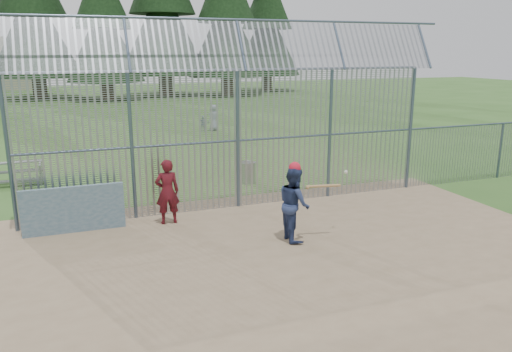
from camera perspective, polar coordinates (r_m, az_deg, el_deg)
name	(u,v)px	position (r m, az deg, el deg)	size (l,w,h in m)	color
ground	(286,249)	(11.85, 3.42, -8.35)	(120.00, 120.00, 0.00)	#2D511E
dirt_infield	(295,257)	(11.43, 4.45, -9.19)	(14.00, 10.00, 0.02)	#756047
dugout_wall	(74,209)	(13.47, -20.12, -3.61)	(2.50, 0.12, 1.20)	#38566B
batter	(294,204)	(12.11, 4.38, -3.17)	(0.89, 0.69, 1.82)	navy
onlooker	(167,192)	(13.42, -10.10, -1.77)	(0.64, 0.42, 1.75)	maroon
bg_kid_standing	(213,117)	(29.08, -4.91, 6.68)	(0.74, 0.48, 1.50)	gray
bg_kid_seated	(203,124)	(28.57, -6.05, 5.94)	(0.55, 0.23, 0.93)	gray
batting_gear	(300,171)	(11.93, 5.05, 0.60)	(1.61, 0.41, 0.66)	red
trash_can	(248,172)	(17.46, -0.90, 0.42)	(0.56, 0.56, 0.82)	gray
backstop_fence	(296,125)	(14.98, 4.60, 5.80)	(20.09, 0.81, 5.30)	#47566B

